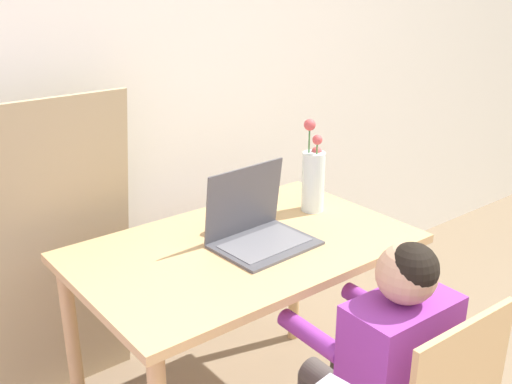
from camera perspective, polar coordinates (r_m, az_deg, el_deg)
wall_back at (r=2.60m, az=-5.86°, el=11.97°), size 6.40×0.05×2.50m
dining_table at (r=2.09m, az=-1.15°, el=-7.46°), size 1.14×0.71×0.76m
person_seated at (r=1.79m, az=11.94°, el=-14.91°), size 0.33×0.43×0.99m
laptop at (r=2.03m, az=0.03°, el=-3.24°), size 0.33×0.27×0.26m
flower_vase at (r=2.28m, az=5.47°, el=1.42°), size 0.09×0.09×0.36m
water_bottle at (r=2.12m, az=-1.33°, el=-1.15°), size 0.06×0.06×0.20m
cardboard_panel at (r=2.34m, az=-19.26°, el=-6.37°), size 0.65×0.19×1.24m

